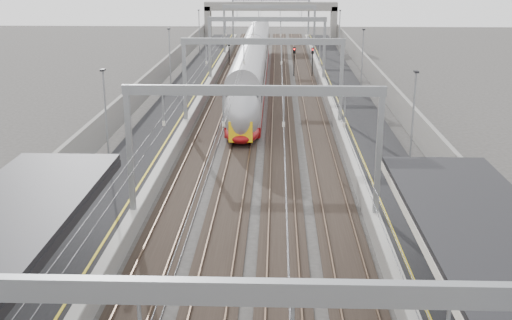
{
  "coord_description": "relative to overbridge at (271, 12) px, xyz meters",
  "views": [
    {
      "loc": [
        1.15,
        -8.99,
        13.44
      ],
      "look_at": [
        0.0,
        25.8,
        2.59
      ],
      "focal_mm": 45.0,
      "sensor_mm": 36.0,
      "label": 1
    }
  ],
  "objects": [
    {
      "name": "tracks",
      "position": [
        0.0,
        -55.0,
        -5.26
      ],
      "size": [
        11.4,
        140.0,
        0.2
      ],
      "color": "black",
      "rests_on": "ground"
    },
    {
      "name": "overhead_line",
      "position": [
        0.0,
        -48.38,
        0.83
      ],
      "size": [
        13.0,
        140.0,
        6.6
      ],
      "color": "gray",
      "rests_on": "platform_left"
    },
    {
      "name": "wall_left",
      "position": [
        -11.2,
        -55.0,
        -3.71
      ],
      "size": [
        0.3,
        120.0,
        3.2
      ],
      "primitive_type": "cube",
      "color": "gray",
      "rests_on": "ground"
    },
    {
      "name": "signal_red_near",
      "position": [
        3.2,
        -31.26,
        -2.89
      ],
      "size": [
        0.32,
        0.32,
        3.48
      ],
      "color": "black",
      "rests_on": "ground"
    },
    {
      "name": "train",
      "position": [
        -1.5,
        -39.44,
        -3.13
      ],
      "size": [
        2.82,
        51.37,
        4.45
      ],
      "color": "maroon",
      "rests_on": "ground"
    },
    {
      "name": "platform_left",
      "position": [
        -8.0,
        -55.0,
        -4.81
      ],
      "size": [
        4.0,
        120.0,
        1.0
      ],
      "primitive_type": "cube",
      "color": "black",
      "rests_on": "ground"
    },
    {
      "name": "wall_right",
      "position": [
        11.2,
        -55.0,
        -3.71
      ],
      "size": [
        0.3,
        120.0,
        3.2
      ],
      "primitive_type": "cube",
      "color": "gray",
      "rests_on": "ground"
    },
    {
      "name": "signal_red_far",
      "position": [
        5.4,
        -31.54,
        -2.89
      ],
      "size": [
        0.32,
        0.32,
        3.48
      ],
      "color": "black",
      "rests_on": "ground"
    },
    {
      "name": "signal_green",
      "position": [
        -5.2,
        -24.34,
        -2.89
      ],
      "size": [
        0.32,
        0.32,
        3.48
      ],
      "color": "black",
      "rests_on": "ground"
    },
    {
      "name": "platform_right",
      "position": [
        8.0,
        -55.0,
        -4.81
      ],
      "size": [
        4.0,
        120.0,
        1.0
      ],
      "primitive_type": "cube",
      "color": "black",
      "rests_on": "ground"
    },
    {
      "name": "overbridge",
      "position": [
        0.0,
        0.0,
        0.0
      ],
      "size": [
        22.0,
        2.2,
        6.9
      ],
      "color": "gray",
      "rests_on": "ground"
    }
  ]
}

